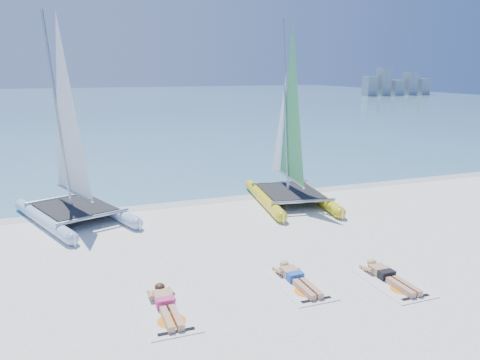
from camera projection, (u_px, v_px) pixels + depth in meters
The scene contains 12 objects.
ground at pixel (249, 252), 12.43m from camera, with size 140.00×140.00×0.00m, color white.
sea at pixel (95, 102), 69.87m from camera, with size 140.00×115.00×0.01m, color #72ABBF.
wet_sand_strip at pixel (195, 200), 17.44m from camera, with size 140.00×1.40×0.01m, color silver.
distant_skyline at pixel (396, 85), 86.76m from camera, with size 14.00×2.00×5.00m.
catamaran_blue at pixel (69, 157), 14.79m from camera, with size 4.00×5.51×6.82m.
catamaran_yellow at pixel (287, 143), 17.11m from camera, with size 3.05×5.42×6.74m.
towel_a at pixel (168, 313), 9.32m from camera, with size 1.00×1.85×0.02m, color silver.
sunbather_a at pixel (166, 304), 9.47m from camera, with size 0.37×1.73×0.26m.
towel_b at pixel (300, 285), 10.52m from camera, with size 1.00×1.85×0.02m, color silver.
sunbather_b at pixel (296, 277), 10.67m from camera, with size 0.37×1.73×0.26m.
towel_c at pixel (393, 283), 10.63m from camera, with size 1.00×1.85×0.02m, color silver.
sunbather_c at pixel (388, 275), 10.78m from camera, with size 0.37×1.73×0.26m.
Camera 1 is at (-4.30, -10.83, 4.75)m, focal length 35.00 mm.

